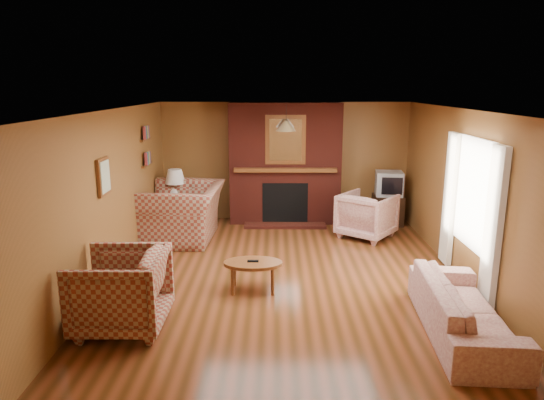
{
  "coord_description": "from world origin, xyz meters",
  "views": [
    {
      "loc": [
        -0.2,
        -6.58,
        2.73
      ],
      "look_at": [
        -0.25,
        0.6,
        1.02
      ],
      "focal_mm": 32.0,
      "sensor_mm": 36.0,
      "label": 1
    }
  ],
  "objects_px": {
    "floral_sofa": "(463,309)",
    "tv_stand": "(387,210)",
    "fireplace": "(285,165)",
    "coffee_table": "(253,266)",
    "side_table": "(177,216)",
    "table_lamp": "(175,184)",
    "plaid_armchair": "(121,291)",
    "plaid_loveseat": "(183,212)",
    "crt_tv": "(389,184)",
    "floral_armchair": "(367,215)"
  },
  "relations": [
    {
      "from": "floral_sofa",
      "to": "tv_stand",
      "type": "distance_m",
      "value": 4.4
    },
    {
      "from": "fireplace",
      "to": "coffee_table",
      "type": "bearing_deg",
      "value": -98.28
    },
    {
      "from": "side_table",
      "to": "table_lamp",
      "type": "height_order",
      "value": "table_lamp"
    },
    {
      "from": "floral_sofa",
      "to": "coffee_table",
      "type": "xyz_separation_m",
      "value": [
        -2.4,
        1.17,
        0.05
      ]
    },
    {
      "from": "coffee_table",
      "to": "plaid_armchair",
      "type": "bearing_deg",
      "value": -143.9
    },
    {
      "from": "floral_sofa",
      "to": "table_lamp",
      "type": "relative_size",
      "value": 3.21
    },
    {
      "from": "plaid_loveseat",
      "to": "tv_stand",
      "type": "relative_size",
      "value": 2.54
    },
    {
      "from": "coffee_table",
      "to": "crt_tv",
      "type": "height_order",
      "value": "crt_tv"
    },
    {
      "from": "floral_armchair",
      "to": "table_lamp",
      "type": "distance_m",
      "value": 3.64
    },
    {
      "from": "plaid_loveseat",
      "to": "coffee_table",
      "type": "xyz_separation_m",
      "value": [
        1.35,
        -2.27,
        -0.14
      ]
    },
    {
      "from": "coffee_table",
      "to": "tv_stand",
      "type": "bearing_deg",
      "value": 51.75
    },
    {
      "from": "floral_armchair",
      "to": "crt_tv",
      "type": "xyz_separation_m",
      "value": [
        0.57,
        0.83,
        0.43
      ]
    },
    {
      "from": "coffee_table",
      "to": "fireplace",
      "type": "bearing_deg",
      "value": 81.72
    },
    {
      "from": "side_table",
      "to": "floral_sofa",
      "type": "bearing_deg",
      "value": -45.37
    },
    {
      "from": "floral_armchair",
      "to": "side_table",
      "type": "bearing_deg",
      "value": 30.45
    },
    {
      "from": "fireplace",
      "to": "floral_armchair",
      "type": "xyz_separation_m",
      "value": [
        1.48,
        -1.02,
        -0.77
      ]
    },
    {
      "from": "fireplace",
      "to": "plaid_armchair",
      "type": "height_order",
      "value": "fireplace"
    },
    {
      "from": "floral_armchair",
      "to": "table_lamp",
      "type": "height_order",
      "value": "table_lamp"
    },
    {
      "from": "fireplace",
      "to": "table_lamp",
      "type": "xyz_separation_m",
      "value": [
        -2.1,
        -0.53,
        -0.29
      ]
    },
    {
      "from": "coffee_table",
      "to": "crt_tv",
      "type": "xyz_separation_m",
      "value": [
        2.55,
        3.23,
        0.48
      ]
    },
    {
      "from": "plaid_armchair",
      "to": "tv_stand",
      "type": "height_order",
      "value": "plaid_armchair"
    },
    {
      "from": "plaid_armchair",
      "to": "floral_sofa",
      "type": "bearing_deg",
      "value": 88.14
    },
    {
      "from": "floral_sofa",
      "to": "coffee_table",
      "type": "height_order",
      "value": "floral_sofa"
    },
    {
      "from": "coffee_table",
      "to": "tv_stand",
      "type": "height_order",
      "value": "tv_stand"
    },
    {
      "from": "coffee_table",
      "to": "side_table",
      "type": "bearing_deg",
      "value": 119.09
    },
    {
      "from": "plaid_loveseat",
      "to": "table_lamp",
      "type": "distance_m",
      "value": 0.77
    },
    {
      "from": "plaid_loveseat",
      "to": "plaid_armchair",
      "type": "height_order",
      "value": "plaid_loveseat"
    },
    {
      "from": "tv_stand",
      "to": "plaid_armchair",
      "type": "bearing_deg",
      "value": -134.56
    },
    {
      "from": "table_lamp",
      "to": "fireplace",
      "type": "bearing_deg",
      "value": 14.29
    },
    {
      "from": "fireplace",
      "to": "tv_stand",
      "type": "bearing_deg",
      "value": -5.15
    },
    {
      "from": "coffee_table",
      "to": "side_table",
      "type": "distance_m",
      "value": 3.3
    },
    {
      "from": "table_lamp",
      "to": "tv_stand",
      "type": "height_order",
      "value": "table_lamp"
    },
    {
      "from": "fireplace",
      "to": "plaid_armchair",
      "type": "relative_size",
      "value": 2.39
    },
    {
      "from": "floral_sofa",
      "to": "coffee_table",
      "type": "bearing_deg",
      "value": 68.0
    },
    {
      "from": "tv_stand",
      "to": "table_lamp",
      "type": "bearing_deg",
      "value": -176.74
    },
    {
      "from": "coffee_table",
      "to": "crt_tv",
      "type": "relative_size",
      "value": 1.4
    },
    {
      "from": "plaid_loveseat",
      "to": "coffee_table",
      "type": "bearing_deg",
      "value": 33.33
    },
    {
      "from": "floral_armchair",
      "to": "fireplace",
      "type": "bearing_deg",
      "value": 3.59
    },
    {
      "from": "plaid_loveseat",
      "to": "plaid_armchair",
      "type": "distance_m",
      "value": 3.33
    },
    {
      "from": "plaid_armchair",
      "to": "crt_tv",
      "type": "relative_size",
      "value": 1.78
    },
    {
      "from": "plaid_loveseat",
      "to": "coffee_table",
      "type": "height_order",
      "value": "plaid_loveseat"
    },
    {
      "from": "side_table",
      "to": "table_lamp",
      "type": "bearing_deg",
      "value": 0.0
    },
    {
      "from": "floral_armchair",
      "to": "side_table",
      "type": "distance_m",
      "value": 3.62
    },
    {
      "from": "floral_armchair",
      "to": "crt_tv",
      "type": "relative_size",
      "value": 1.6
    },
    {
      "from": "plaid_armchair",
      "to": "floral_sofa",
      "type": "distance_m",
      "value": 3.85
    },
    {
      "from": "floral_sofa",
      "to": "side_table",
      "type": "xyz_separation_m",
      "value": [
        -4.0,
        4.05,
        -0.03
      ]
    },
    {
      "from": "floral_sofa",
      "to": "crt_tv",
      "type": "height_order",
      "value": "crt_tv"
    },
    {
      "from": "fireplace",
      "to": "crt_tv",
      "type": "distance_m",
      "value": 2.09
    },
    {
      "from": "tv_stand",
      "to": "coffee_table",
      "type": "bearing_deg",
      "value": -129.81
    },
    {
      "from": "plaid_loveseat",
      "to": "floral_armchair",
      "type": "height_order",
      "value": "plaid_loveseat"
    }
  ]
}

